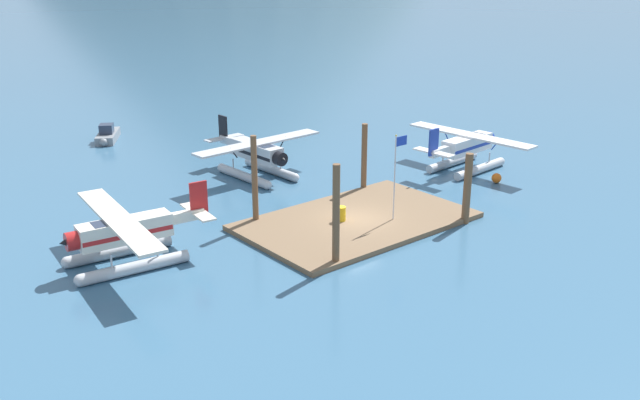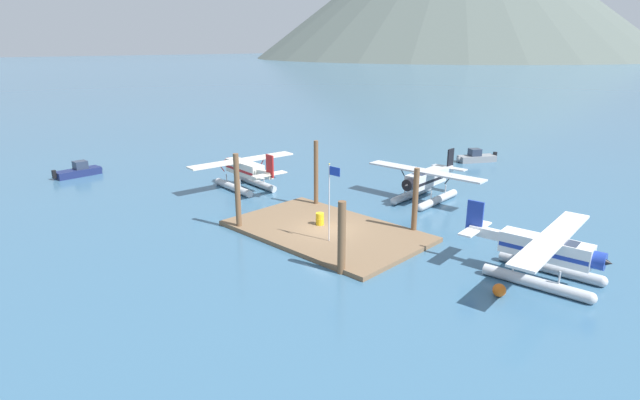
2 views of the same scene
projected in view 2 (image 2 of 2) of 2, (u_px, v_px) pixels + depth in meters
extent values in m
plane|color=#38607F|center=(326.00, 233.00, 35.67)|extent=(1200.00, 1200.00, 0.00)
cube|color=brown|center=(326.00, 231.00, 35.62)|extent=(13.64, 8.46, 0.30)
cylinder|color=brown|center=(238.00, 193.00, 35.49)|extent=(0.39, 0.39, 5.55)
cylinder|color=brown|center=(342.00, 238.00, 28.78)|extent=(0.47, 0.47, 4.36)
cylinder|color=brown|center=(316.00, 174.00, 40.62)|extent=(0.36, 0.36, 5.47)
cylinder|color=brown|center=(415.00, 201.00, 34.88)|extent=(0.39, 0.39, 4.71)
cylinder|color=silver|center=(329.00, 204.00, 32.71)|extent=(0.08, 0.08, 5.14)
cube|color=#1E3DB2|center=(335.00, 171.00, 31.76)|extent=(0.90, 0.03, 0.56)
sphere|color=gold|center=(329.00, 164.00, 31.95)|extent=(0.10, 0.10, 0.10)
cylinder|color=gold|center=(320.00, 219.00, 36.31)|extent=(0.58, 0.58, 0.88)
torus|color=gold|center=(320.00, 219.00, 36.31)|extent=(0.62, 0.62, 0.04)
sphere|color=orange|center=(499.00, 290.00, 26.60)|extent=(0.70, 0.70, 0.70)
cylinder|color=#B7BABF|center=(233.00, 188.00, 45.83)|extent=(5.64, 1.30, 0.64)
sphere|color=#B7BABF|center=(219.00, 181.00, 47.90)|extent=(0.64, 0.64, 0.64)
cylinder|color=#B7BABF|center=(257.00, 183.00, 47.34)|extent=(5.64, 1.30, 0.64)
sphere|color=#B7BABF|center=(241.00, 177.00, 49.41)|extent=(0.64, 0.64, 0.64)
cylinder|color=#B7BABF|center=(227.00, 178.00, 46.52)|extent=(0.10, 0.10, 0.70)
cylinder|color=#B7BABF|center=(240.00, 183.00, 44.74)|extent=(0.10, 0.10, 0.70)
cylinder|color=#B7BABF|center=(250.00, 174.00, 48.03)|extent=(0.10, 0.10, 0.70)
cylinder|color=#B7BABF|center=(264.00, 179.00, 46.25)|extent=(0.10, 0.10, 0.70)
cube|color=silver|center=(245.00, 168.00, 46.11)|extent=(4.91, 1.80, 1.20)
cube|color=#B21E1E|center=(245.00, 169.00, 46.13)|extent=(4.82, 1.81, 0.24)
cube|color=#283347|center=(238.00, 162.00, 46.81)|extent=(1.22, 1.18, 0.56)
cube|color=silver|center=(243.00, 160.00, 46.13)|extent=(2.63, 10.49, 0.14)
cylinder|color=#B21E1E|center=(221.00, 167.00, 44.90)|extent=(0.15, 0.63, 0.84)
cylinder|color=#B21E1E|center=(263.00, 161.00, 47.56)|extent=(0.15, 0.63, 0.84)
cylinder|color=#B21E1E|center=(230.00, 163.00, 48.10)|extent=(0.71, 1.02, 0.96)
cone|color=black|center=(227.00, 162.00, 48.44)|extent=(0.39, 0.40, 0.36)
cube|color=silver|center=(264.00, 174.00, 43.67)|extent=(2.24, 0.70, 0.56)
cube|color=#B21E1E|center=(270.00, 166.00, 42.75)|extent=(1.01, 0.24, 1.90)
cube|color=silver|center=(269.00, 174.00, 43.05)|extent=(1.18, 3.27, 0.10)
cylinder|color=#B7BABF|center=(438.00, 200.00, 42.23)|extent=(0.87, 5.62, 0.64)
sphere|color=#B7BABF|center=(420.00, 207.00, 40.23)|extent=(0.64, 0.64, 0.64)
cylinder|color=#B7BABF|center=(412.00, 194.00, 43.82)|extent=(0.87, 5.62, 0.64)
sphere|color=#B7BABF|center=(394.00, 201.00, 41.81)|extent=(0.64, 0.64, 0.64)
cylinder|color=#B7BABF|center=(431.00, 195.00, 41.18)|extent=(0.10, 0.10, 0.70)
cylinder|color=#B7BABF|center=(445.00, 189.00, 42.89)|extent=(0.10, 0.10, 0.70)
cylinder|color=#B7BABF|center=(405.00, 189.00, 42.76)|extent=(0.10, 0.10, 0.70)
cylinder|color=#B7BABF|center=(420.00, 184.00, 44.48)|extent=(0.10, 0.10, 0.70)
cube|color=silver|center=(426.00, 178.00, 42.55)|extent=(1.44, 4.85, 1.20)
cube|color=black|center=(426.00, 180.00, 42.58)|extent=(1.46, 4.75, 0.24)
cube|color=#283347|center=(419.00, 177.00, 41.68)|extent=(1.10, 1.14, 0.56)
cube|color=silver|center=(425.00, 171.00, 42.14)|extent=(10.45, 1.83, 0.14)
cylinder|color=black|center=(448.00, 180.00, 40.84)|extent=(0.62, 0.11, 0.84)
cylinder|color=black|center=(402.00, 171.00, 43.63)|extent=(0.62, 0.11, 0.84)
cylinder|color=black|center=(409.00, 185.00, 40.62)|extent=(0.98, 0.64, 0.96)
cone|color=black|center=(406.00, 186.00, 40.29)|extent=(0.37, 0.36, 0.36)
cube|color=silver|center=(445.00, 170.00, 44.84)|extent=(0.53, 2.22, 0.56)
cube|color=black|center=(450.00, 159.00, 45.24)|extent=(0.16, 1.00, 1.90)
cube|color=silver|center=(449.00, 168.00, 45.39)|extent=(3.23, 0.93, 0.10)
cylinder|color=#B7BABF|center=(548.00, 268.00, 29.37)|extent=(5.63, 1.07, 0.64)
sphere|color=#B7BABF|center=(602.00, 281.00, 27.67)|extent=(0.64, 0.64, 0.64)
cylinder|color=#B7BABF|center=(534.00, 283.00, 27.52)|extent=(5.63, 1.07, 0.64)
sphere|color=#B7BABF|center=(591.00, 298.00, 25.82)|extent=(0.64, 0.64, 0.64)
cylinder|color=#B7BABF|center=(572.00, 262.00, 28.44)|extent=(0.10, 0.10, 0.70)
cylinder|color=#B7BABF|center=(528.00, 252.00, 29.90)|extent=(0.10, 0.10, 0.70)
cylinder|color=#B7BABF|center=(559.00, 277.00, 26.60)|extent=(0.10, 0.10, 0.70)
cylinder|color=#B7BABF|center=(514.00, 265.00, 28.06)|extent=(0.10, 0.10, 0.70)
cube|color=white|center=(545.00, 248.00, 27.97)|extent=(4.88, 1.61, 1.20)
cube|color=#1E389E|center=(545.00, 250.00, 28.00)|extent=(4.79, 1.62, 0.24)
cube|color=#283347|center=(567.00, 247.00, 27.22)|extent=(1.18, 1.14, 0.56)
cube|color=white|center=(553.00, 238.00, 27.59)|extent=(2.21, 10.48, 0.14)
cylinder|color=#1E389E|center=(563.00, 233.00, 29.31)|extent=(0.13, 0.63, 0.84)
cylinder|color=#1E389E|center=(539.00, 256.00, 26.07)|extent=(0.13, 0.63, 0.84)
cylinder|color=#1E389E|center=(599.00, 261.00, 26.33)|extent=(0.67, 1.00, 0.96)
cone|color=black|center=(609.00, 263.00, 26.06)|extent=(0.38, 0.39, 0.36)
cube|color=white|center=(488.00, 233.00, 29.91)|extent=(2.23, 0.61, 0.56)
cube|color=#1E389E|center=(475.00, 216.00, 30.21)|extent=(1.01, 0.20, 1.90)
cube|color=white|center=(475.00, 229.00, 30.37)|extent=(1.05, 3.25, 0.10)
cube|color=navy|center=(78.00, 173.00, 51.03)|extent=(1.54, 4.22, 0.70)
sphere|color=navy|center=(99.00, 169.00, 52.49)|extent=(0.70, 0.70, 0.70)
cube|color=#283347|center=(80.00, 165.00, 51.02)|extent=(1.11, 1.21, 0.80)
cube|color=black|center=(54.00, 174.00, 49.37)|extent=(0.36, 0.32, 0.80)
cube|color=gray|center=(477.00, 159.00, 57.32)|extent=(3.54, 4.34, 0.70)
sphere|color=gray|center=(460.00, 159.00, 56.87)|extent=(0.70, 0.70, 0.70)
cube|color=#283347|center=(475.00, 152.00, 57.04)|extent=(1.58, 1.60, 0.80)
cube|color=black|center=(495.00, 155.00, 57.75)|extent=(0.48, 0.46, 0.80)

